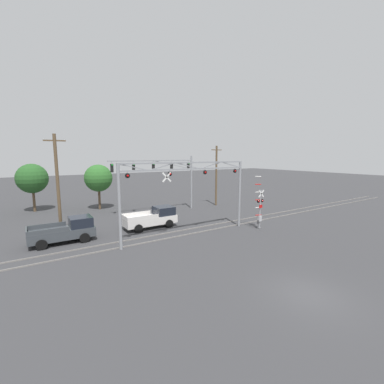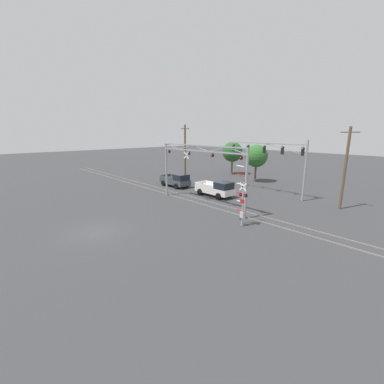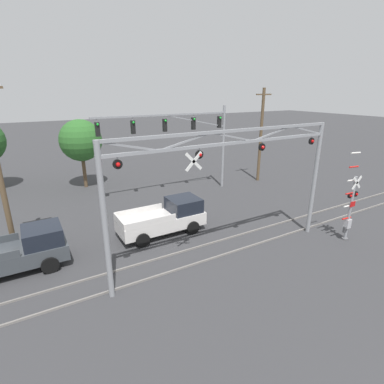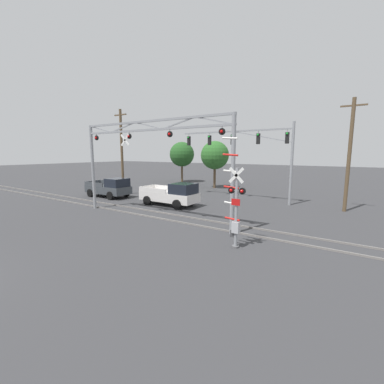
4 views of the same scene
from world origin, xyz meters
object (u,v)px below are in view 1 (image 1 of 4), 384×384
object	(u,v)px
crossing_signal_mast	(260,209)
background_tree_beyond_span	(32,179)
pickup_truck_following	(66,231)
crossing_gantry	(188,185)
background_tree_far_left_verge	(98,178)
utility_pole_left	(58,185)
pickup_truck_lead	(153,218)
utility_pole_right	(216,175)
traffic_signal_span	(170,172)

from	to	relation	value
crossing_signal_mast	background_tree_beyond_span	distance (m)	29.19
crossing_signal_mast	pickup_truck_following	size ratio (longest dim) A/B	1.05
crossing_gantry	background_tree_far_left_verge	xyz separation A→B (m)	(-3.98, 16.89, -0.44)
utility_pole_left	background_tree_beyond_span	size ratio (longest dim) A/B	1.46
crossing_gantry	pickup_truck_lead	distance (m)	6.05
background_tree_far_left_verge	utility_pole_right	bearing A→B (deg)	-22.69
background_tree_far_left_verge	utility_pole_left	bearing A→B (deg)	-119.44
crossing_gantry	crossing_signal_mast	distance (m)	8.11
pickup_truck_lead	background_tree_far_left_verge	world-z (taller)	background_tree_far_left_verge
pickup_truck_lead	background_tree_beyond_span	distance (m)	18.94
pickup_truck_lead	traffic_signal_span	bearing A→B (deg)	49.45
pickup_truck_lead	background_tree_far_left_verge	xyz separation A→B (m)	(-2.48, 12.40, 3.33)
crossing_gantry	utility_pole_left	bearing A→B (deg)	147.44
crossing_gantry	background_tree_far_left_verge	bearing A→B (deg)	103.27
pickup_truck_lead	background_tree_far_left_verge	size ratio (longest dim) A/B	0.87
background_tree_far_left_verge	traffic_signal_span	bearing A→B (deg)	-39.31
traffic_signal_span	background_tree_far_left_verge	distance (m)	9.99
pickup_truck_following	utility_pole_left	world-z (taller)	utility_pole_left
crossing_signal_mast	pickup_truck_lead	distance (m)	10.98
pickup_truck_lead	background_tree_far_left_verge	bearing A→B (deg)	101.31
pickup_truck_lead	utility_pole_left	bearing A→B (deg)	167.57
background_tree_far_left_verge	pickup_truck_lead	bearing A→B (deg)	-78.69
background_tree_beyond_span	background_tree_far_left_verge	size ratio (longest dim) A/B	1.03
background_tree_far_left_verge	pickup_truck_following	bearing A→B (deg)	-114.57
background_tree_beyond_span	crossing_signal_mast	bearing A→B (deg)	-49.08
traffic_signal_span	pickup_truck_following	world-z (taller)	traffic_signal_span
crossing_gantry	traffic_signal_span	distance (m)	11.23
pickup_truck_lead	background_tree_beyond_span	bearing A→B (deg)	123.06
pickup_truck_lead	background_tree_beyond_span	xyz separation A→B (m)	(-10.16, 15.61, 3.41)
pickup_truck_lead	pickup_truck_following	xyz separation A→B (m)	(-8.22, -0.15, -0.00)
pickup_truck_following	utility_pole_right	distance (m)	22.33
utility_pole_left	background_tree_far_left_verge	world-z (taller)	utility_pole_left
background_tree_beyond_span	utility_pole_right	bearing A→B (deg)	-22.68
traffic_signal_span	background_tree_far_left_verge	xyz separation A→B (m)	(-7.70, 6.30, -0.94)
pickup_truck_following	utility_pole_right	xyz separation A→B (m)	(21.18, 6.09, 3.56)
utility_pole_left	pickup_truck_following	bearing A→B (deg)	-83.88
pickup_truck_following	background_tree_far_left_verge	size ratio (longest dim) A/B	0.83
crossing_gantry	pickup_truck_following	xyz separation A→B (m)	(-9.72, 4.34, -3.78)
crossing_gantry	crossing_signal_mast	world-z (taller)	crossing_gantry
utility_pole_left	background_tree_beyond_span	bearing A→B (deg)	97.17
traffic_signal_span	pickup_truck_lead	distance (m)	9.09
crossing_gantry	traffic_signal_span	world-z (taller)	traffic_signal_span
utility_pole_left	traffic_signal_span	bearing A→B (deg)	17.26
crossing_gantry	background_tree_beyond_span	distance (m)	23.24
crossing_signal_mast	pickup_truck_lead	xyz separation A→B (m)	(-8.89, 6.37, -1.00)
crossing_signal_mast	pickup_truck_following	world-z (taller)	crossing_signal_mast
pickup_truck_following	background_tree_far_left_verge	xyz separation A→B (m)	(5.74, 12.55, 3.33)
traffic_signal_span	pickup_truck_following	size ratio (longest dim) A/B	2.24
background_tree_far_left_verge	background_tree_beyond_span	bearing A→B (deg)	157.34
crossing_gantry	crossing_signal_mast	xyz separation A→B (m)	(7.39, -1.88, -2.78)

